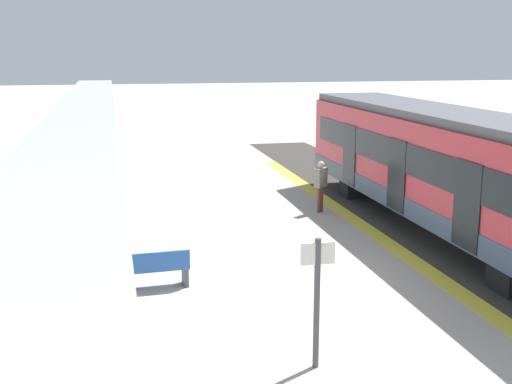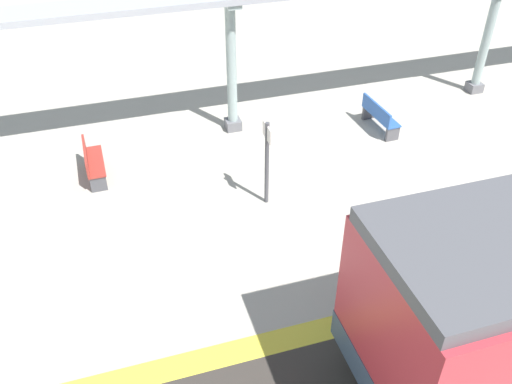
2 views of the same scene
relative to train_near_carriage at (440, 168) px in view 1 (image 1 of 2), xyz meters
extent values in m
plane|color=#AFA99B|center=(5.78, 2.95, -1.83)|extent=(176.00, 176.00, 0.00)
cube|color=yellow|center=(1.85, 2.95, -1.83)|extent=(0.51, 30.70, 0.01)
cube|color=#38332D|center=(-0.01, 2.95, -1.83)|extent=(3.20, 42.70, 0.01)
cube|color=#BD2F38|center=(-0.01, 0.00, 0.11)|extent=(2.60, 14.82, 2.60)
cube|color=#384A60|center=(-0.01, 0.00, -0.92)|extent=(2.63, 14.84, 0.55)
cube|color=#515156|center=(-0.01, 0.00, 1.53)|extent=(2.39, 14.82, 0.24)
cube|color=black|center=(1.31, 0.00, 0.42)|extent=(0.03, 13.63, 0.84)
cube|color=black|center=(1.31, -3.70, -0.14)|extent=(0.04, 1.10, 2.00)
cube|color=black|center=(1.31, 0.00, -0.14)|extent=(0.04, 1.10, 2.00)
cube|color=black|center=(1.31, 3.70, -0.14)|extent=(0.04, 1.10, 2.00)
cube|color=black|center=(-0.01, -4.74, -1.51)|extent=(2.21, 0.90, 0.64)
cube|color=slate|center=(9.51, -8.92, -1.68)|extent=(0.44, 0.44, 0.30)
cylinder|color=#95A9A6|center=(9.51, -8.92, 0.16)|extent=(0.28, 0.28, 3.38)
cube|color=#95A9A6|center=(9.51, -8.92, 1.91)|extent=(1.10, 0.36, 0.12)
cube|color=slate|center=(9.51, -1.27, -1.68)|extent=(0.44, 0.44, 0.30)
cylinder|color=#95A9A6|center=(9.51, -1.27, 0.16)|extent=(0.28, 0.28, 3.38)
cube|color=#95A9A6|center=(9.51, -1.27, 1.91)|extent=(1.10, 0.36, 0.12)
cube|color=slate|center=(9.51, 6.93, -1.68)|extent=(0.44, 0.44, 0.30)
cylinder|color=#95A9A6|center=(9.51, 6.93, 0.16)|extent=(0.28, 0.28, 3.38)
cube|color=#95A9A6|center=(9.51, 6.93, 1.91)|extent=(1.10, 0.36, 0.12)
cube|color=#A8AAB2|center=(9.51, 3.01, 2.05)|extent=(1.20, 24.66, 0.16)
cube|color=#2956A5|center=(8.22, 2.83, -1.39)|extent=(1.52, 0.52, 0.04)
cube|color=#2956A5|center=(8.21, 3.02, -1.17)|extent=(1.50, 0.14, 0.40)
cube|color=#4C4C51|center=(8.89, 2.86, -1.62)|extent=(0.12, 0.40, 0.42)
cube|color=#4C4C51|center=(7.55, 2.79, -1.62)|extent=(0.12, 0.40, 0.42)
cylinder|color=#4C4C51|center=(5.90, 7.08, -0.73)|extent=(0.10, 0.10, 2.20)
cube|color=silver|center=(5.90, 7.08, 0.12)|extent=(0.56, 0.04, 0.36)
cylinder|color=brown|center=(2.51, -2.91, -1.42)|extent=(0.11, 0.11, 0.82)
cylinder|color=brown|center=(2.64, -2.80, -1.42)|extent=(0.11, 0.11, 0.82)
cube|color=gray|center=(2.57, -2.85, -0.71)|extent=(0.51, 0.47, 0.62)
sphere|color=beige|center=(2.57, -2.85, -0.29)|extent=(0.22, 0.22, 0.22)
camera|label=1|loc=(8.99, 16.44, 3.26)|focal=45.53mm
camera|label=2|loc=(-4.29, 10.51, 6.51)|focal=39.14mm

